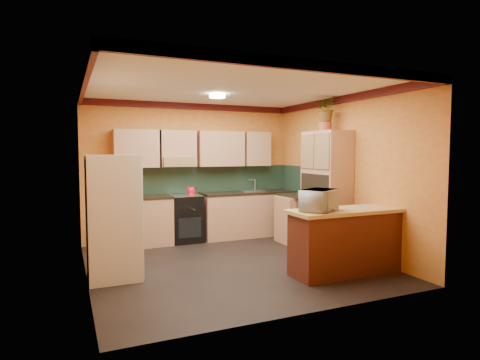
# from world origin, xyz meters

# --- Properties ---
(room_shell) EXTENTS (4.24, 4.24, 2.72)m
(room_shell) POSITION_xyz_m (0.02, 0.28, 2.09)
(room_shell) COLOR black
(room_shell) RESTS_ON ground
(base_cabinets_back) EXTENTS (3.65, 0.60, 0.88)m
(base_cabinets_back) POSITION_xyz_m (0.40, 1.80, 0.44)
(base_cabinets_back) COLOR tan
(base_cabinets_back) RESTS_ON ground
(countertop_back) EXTENTS (3.65, 0.62, 0.04)m
(countertop_back) POSITION_xyz_m (0.40, 1.80, 0.90)
(countertop_back) COLOR black
(countertop_back) RESTS_ON base_cabinets_back
(stove) EXTENTS (0.58, 0.58, 0.91)m
(stove) POSITION_xyz_m (-0.22, 1.80, 0.46)
(stove) COLOR black
(stove) RESTS_ON ground
(kettle) EXTENTS (0.22, 0.22, 0.18)m
(kettle) POSITION_xyz_m (-0.12, 1.75, 1.00)
(kettle) COLOR red
(kettle) RESTS_ON stove
(sink) EXTENTS (0.48, 0.40, 0.03)m
(sink) POSITION_xyz_m (1.18, 1.80, 0.94)
(sink) COLOR silver
(sink) RESTS_ON countertop_back
(base_cabinets_right) EXTENTS (0.60, 0.80, 0.88)m
(base_cabinets_right) POSITION_xyz_m (1.80, 0.90, 0.44)
(base_cabinets_right) COLOR tan
(base_cabinets_right) RESTS_ON ground
(countertop_right) EXTENTS (0.62, 0.80, 0.04)m
(countertop_right) POSITION_xyz_m (1.80, 0.90, 0.90)
(countertop_right) COLOR black
(countertop_right) RESTS_ON base_cabinets_right
(fridge) EXTENTS (0.68, 0.66, 1.70)m
(fridge) POSITION_xyz_m (-1.75, -0.01, 0.85)
(fridge) COLOR silver
(fridge) RESTS_ON ground
(pantry) EXTENTS (0.48, 0.90, 2.10)m
(pantry) POSITION_xyz_m (1.85, 0.13, 1.05)
(pantry) COLOR tan
(pantry) RESTS_ON ground
(fern_pot) EXTENTS (0.22, 0.22, 0.16)m
(fern_pot) POSITION_xyz_m (1.85, 0.18, 2.18)
(fern_pot) COLOR #AE472A
(fern_pot) RESTS_ON pantry
(fern) EXTENTS (0.54, 0.51, 0.47)m
(fern) POSITION_xyz_m (1.85, 0.18, 2.50)
(fern) COLOR tan
(fern) RESTS_ON fern_pot
(breakfast_bar) EXTENTS (1.80, 0.55, 0.88)m
(breakfast_bar) POSITION_xyz_m (1.41, -1.10, 0.44)
(breakfast_bar) COLOR #532113
(breakfast_bar) RESTS_ON ground
(bar_top) EXTENTS (1.90, 0.65, 0.05)m
(bar_top) POSITION_xyz_m (1.41, -1.10, 0.91)
(bar_top) COLOR tan
(bar_top) RESTS_ON breakfast_bar
(microwave) EXTENTS (0.65, 0.59, 0.30)m
(microwave) POSITION_xyz_m (0.85, -1.10, 1.08)
(microwave) COLOR silver
(microwave) RESTS_ON bar_top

